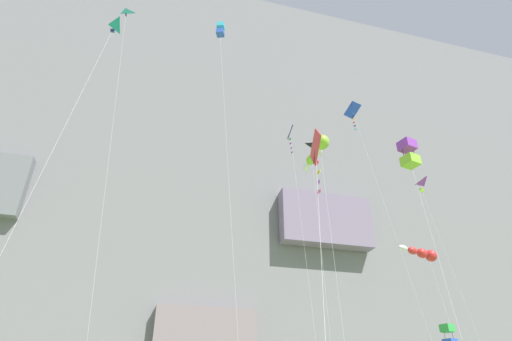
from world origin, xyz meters
name	(u,v)px	position (x,y,z in m)	size (l,w,h in m)	color
cliff_face	(206,178)	(-0.01, 61.80, 39.94)	(180.00, 23.51, 79.97)	gray
kite_windsock_low_left	(423,254)	(11.43, 20.19, 13.23)	(4.17, 2.73, 13.69)	red
kite_diamond_far_left	(291,138)	(2.42, 22.84, 23.83)	(1.05, 3.26, 25.55)	navy
kite_delta_mid_center	(418,193)	(17.86, 27.22, 22.54)	(1.86, 5.26, 23.12)	purple
kite_diamond_high_center	(356,121)	(7.71, 20.54, 25.00)	(2.99, 3.83, 27.21)	blue
kite_delta_upper_left	(100,44)	(-12.90, 14.73, 22.75)	(2.33, 4.78, 24.53)	teal
kite_box_mid_left	(449,336)	(10.11, 17.68, 7.11)	(1.86, 6.19, 7.79)	green
kite_delta_far_right	(313,168)	(7.22, 29.36, 25.06)	(2.63, 6.07, 27.88)	black
kite_box_high_left	(221,31)	(-4.52, 21.91, 34.21)	(2.57, 4.15, 35.14)	#38B2D1
kite_delta_upper_mid	(122,37)	(-12.70, 20.11, 29.15)	(3.26, 2.14, 32.40)	#38B2D1
kite_box_high_right	(409,154)	(6.27, 12.97, 16.83)	(2.42, 4.09, 17.73)	purple
kite_diamond_low_center	(316,150)	(-1.24, 10.15, 14.13)	(3.25, 6.88, 15.61)	red
kite_windsock_front_field	(317,151)	(1.52, 15.95, 18.09)	(1.21, 5.13, 18.57)	#8CCC33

